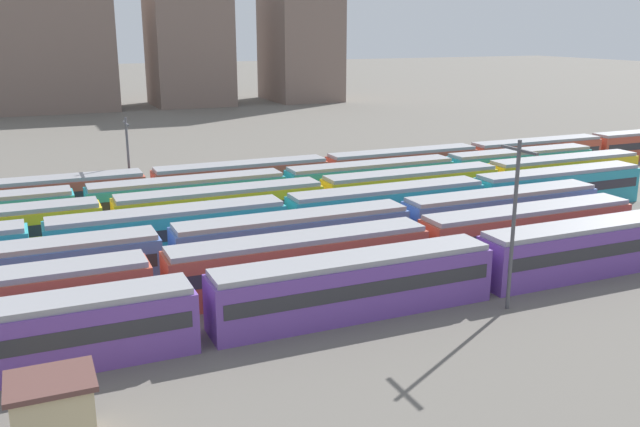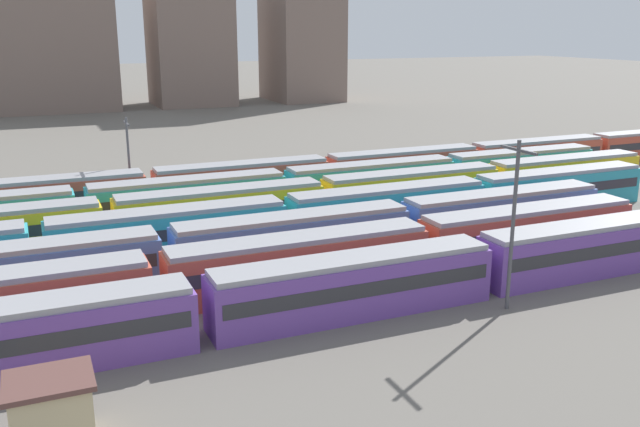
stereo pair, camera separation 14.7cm
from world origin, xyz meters
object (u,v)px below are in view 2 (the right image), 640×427
at_px(catenary_pole_1, 129,155).
at_px(train_track_1, 300,262).
at_px(train_track_2, 293,238).
at_px(train_track_5, 285,188).
at_px(catenary_pole_2, 513,218).
at_px(train_track_6, 403,166).
at_px(signal_hut, 52,410).
at_px(train_track_4, 322,199).
at_px(train_track_0, 593,247).
at_px(train_track_3, 286,219).

bearing_deg(catenary_pole_1, train_track_1, -76.65).
bearing_deg(train_track_2, train_track_1, -106.42).
relative_size(train_track_5, catenary_pole_2, 7.02).
xyz_separation_m(train_track_2, train_track_6, (21.32, 20.80, 0.00)).
distance_m(train_track_6, signal_hut, 54.68).
bearing_deg(train_track_6, catenary_pole_1, 174.57).
xyz_separation_m(train_track_4, signal_hut, (-24.39, -28.00, -0.35)).
distance_m(train_track_0, signal_hut, 37.14).
bearing_deg(catenary_pole_2, train_track_6, 70.42).
distance_m(train_track_4, train_track_6, 17.87).
bearing_deg(train_track_4, train_track_0, -59.92).
height_order(train_track_1, train_track_4, same).
height_order(train_track_1, train_track_6, same).
height_order(train_track_5, signal_hut, train_track_5).
bearing_deg(train_track_5, train_track_6, 17.80).
bearing_deg(train_track_4, train_track_6, 35.58).
distance_m(train_track_4, signal_hut, 37.13).
height_order(train_track_1, train_track_5, same).
bearing_deg(catenary_pole_2, train_track_2, 124.34).
bearing_deg(catenary_pole_1, train_track_4, -41.11).
bearing_deg(train_track_3, train_track_0, -41.70).
distance_m(train_track_5, catenary_pole_1, 15.96).
distance_m(catenary_pole_1, catenary_pole_2, 40.97).
bearing_deg(train_track_4, catenary_pole_1, 138.89).
bearing_deg(train_track_0, train_track_1, 165.67).
relative_size(train_track_1, train_track_6, 0.60).
height_order(train_track_5, train_track_6, same).
distance_m(train_track_5, catenary_pole_2, 29.54).
xyz_separation_m(train_track_4, catenary_pole_2, (2.37, -23.80, 3.98)).
relative_size(train_track_0, train_track_2, 1.68).
distance_m(train_track_1, catenary_pole_1, 29.77).
height_order(train_track_3, signal_hut, train_track_3).
bearing_deg(train_track_6, train_track_1, -131.31).
distance_m(train_track_1, catenary_pole_2, 14.04).
bearing_deg(catenary_pole_1, signal_hut, -102.63).
bearing_deg(train_track_1, train_track_5, 72.26).
bearing_deg(train_track_0, train_track_5, 117.80).
relative_size(train_track_1, signal_hut, 15.50).
xyz_separation_m(train_track_3, train_track_6, (20.00, 15.60, 0.00)).
height_order(train_track_0, train_track_5, same).
bearing_deg(catenary_pole_2, train_track_5, 97.91).
xyz_separation_m(train_track_6, signal_hut, (-38.92, -38.40, -0.35)).
bearing_deg(train_track_3, train_track_5, 69.92).
bearing_deg(train_track_3, train_track_1, -105.33).
height_order(train_track_2, train_track_4, same).
height_order(train_track_2, catenary_pole_2, catenary_pole_2).
bearing_deg(train_track_1, train_track_4, 61.95).
bearing_deg(signal_hut, catenary_pole_1, 77.37).
relative_size(train_track_3, signal_hut, 20.75).
distance_m(train_track_1, train_track_4, 17.68).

